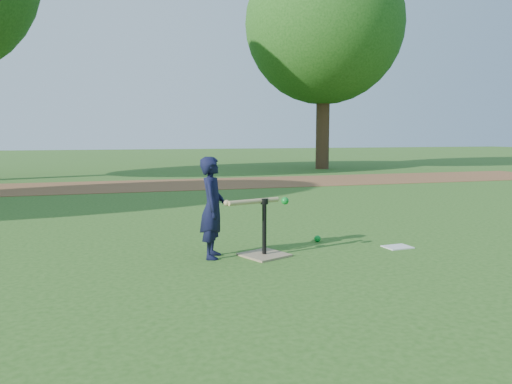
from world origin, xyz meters
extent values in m
plane|color=#285116|center=(0.00, 0.00, 0.00)|extent=(80.00, 80.00, 0.00)
cube|color=brown|center=(0.00, 7.50, 0.01)|extent=(24.00, 3.00, 0.01)
imported|color=black|center=(-0.35, -0.29, 0.53)|extent=(0.36, 0.45, 1.06)
sphere|color=#0B7F24|center=(1.01, 0.10, 0.04)|extent=(0.08, 0.08, 0.08)
cube|color=silver|center=(1.77, -0.45, 0.01)|extent=(0.32, 0.25, 0.01)
cube|color=#8A7757|center=(0.19, -0.38, 0.01)|extent=(0.56, 0.56, 0.02)
cylinder|color=black|center=(0.19, -0.38, 0.30)|extent=(0.05, 0.05, 0.55)
cylinder|color=black|center=(0.19, -0.38, 0.58)|extent=(0.08, 0.08, 0.06)
cylinder|color=tan|center=(0.07, -0.40, 0.59)|extent=(0.59, 0.22, 0.05)
sphere|color=tan|center=(-0.23, -0.44, 0.59)|extent=(0.06, 0.06, 0.06)
sphere|color=#0B7F24|center=(0.42, -0.39, 0.58)|extent=(0.08, 0.08, 0.08)
cylinder|color=#382316|center=(6.50, 12.00, 1.71)|extent=(0.50, 0.50, 3.42)
sphere|color=#285B19|center=(6.50, 12.00, 5.30)|extent=(5.80, 5.80, 5.80)
camera|label=1|loc=(-1.41, -5.30, 1.28)|focal=35.00mm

